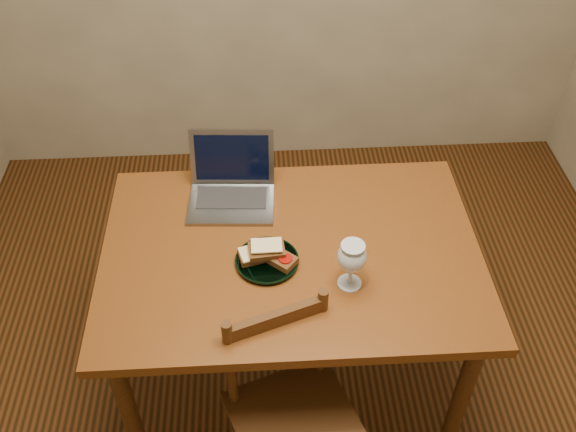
{
  "coord_description": "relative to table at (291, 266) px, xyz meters",
  "views": [
    {
      "loc": [
        -0.14,
        -1.44,
        2.33
      ],
      "look_at": [
        -0.05,
        0.18,
        0.8
      ],
      "focal_mm": 40.0,
      "sensor_mm": 36.0,
      "label": 1
    }
  ],
  "objects": [
    {
      "name": "floor",
      "position": [
        0.05,
        -0.08,
        -0.66
      ],
      "size": [
        3.2,
        3.2,
        0.02
      ],
      "primitive_type": "cube",
      "color": "black",
      "rests_on": "ground"
    },
    {
      "name": "table",
      "position": [
        0.0,
        0.0,
        0.0
      ],
      "size": [
        1.3,
        0.9,
        0.74
      ],
      "color": "#4F220D",
      "rests_on": "floor"
    },
    {
      "name": "chair",
      "position": [
        -0.02,
        -0.43,
        -0.2
      ],
      "size": [
        0.49,
        0.48,
        0.42
      ],
      "rotation": [
        0.0,
        0.0,
        0.34
      ],
      "color": "#37200B",
      "rests_on": "floor"
    },
    {
      "name": "plate",
      "position": [
        -0.08,
        -0.06,
        0.09
      ],
      "size": [
        0.21,
        0.21,
        0.02
      ],
      "primitive_type": "cylinder",
      "color": "black",
      "rests_on": "table"
    },
    {
      "name": "sandwich_cheese",
      "position": [
        -0.12,
        -0.05,
        0.12
      ],
      "size": [
        0.13,
        0.09,
        0.03
      ],
      "primitive_type": null,
      "rotation": [
        0.0,
        0.0,
        0.23
      ],
      "color": "#381E0C",
      "rests_on": "plate"
    },
    {
      "name": "sandwich_tomato",
      "position": [
        -0.04,
        -0.07,
        0.12
      ],
      "size": [
        0.13,
        0.12,
        0.04
      ],
      "primitive_type": null,
      "rotation": [
        0.0,
        0.0,
        -0.71
      ],
      "color": "#381E0C",
      "rests_on": "plate"
    },
    {
      "name": "sandwich_top",
      "position": [
        -0.08,
        -0.05,
        0.15
      ],
      "size": [
        0.12,
        0.08,
        0.04
      ],
      "primitive_type": null,
      "rotation": [
        0.0,
        0.0,
        0.1
      ],
      "color": "#381E0C",
      "rests_on": "plate"
    },
    {
      "name": "milk_glass",
      "position": [
        0.18,
        -0.16,
        0.18
      ],
      "size": [
        0.09,
        0.09,
        0.18
      ],
      "primitive_type": null,
      "color": "white",
      "rests_on": "table"
    },
    {
      "name": "laptop",
      "position": [
        -0.2,
        0.3,
        0.15
      ],
      "size": [
        0.33,
        0.3,
        0.23
      ],
      "rotation": [
        0.0,
        0.0,
        -0.06
      ],
      "color": "slate",
      "rests_on": "table"
    }
  ]
}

